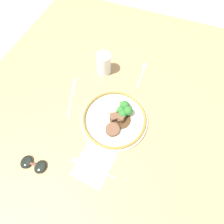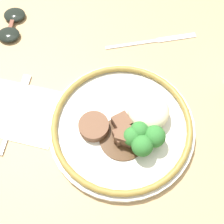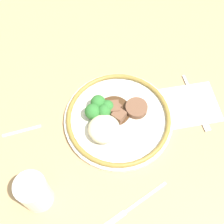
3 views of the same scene
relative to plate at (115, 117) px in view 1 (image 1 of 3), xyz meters
The scene contains 9 objects.
ground_plane 0.07m from the plate, 44.34° to the left, with size 8.00×8.00×0.00m, color tan.
dining_table 0.05m from the plate, 44.34° to the left, with size 1.49×1.30×0.04m.
napkin 0.21m from the plate, behind, with size 0.16×0.14×0.00m.
plate is the anchor object (origin of this frame).
juice_glass 0.27m from the plate, 32.31° to the left, with size 0.07×0.07×0.10m.
fork 0.22m from the plate, behind, with size 0.02×0.18×0.00m.
knife 0.23m from the plate, 80.36° to the left, with size 0.20×0.07×0.00m.
spoon 0.30m from the plate, ahead, with size 0.16×0.02×0.01m.
sunglasses 0.36m from the plate, 142.95° to the left, with size 0.05×0.10×0.02m.
Camera 1 is at (-0.31, -0.11, 0.72)m, focal length 28.00 mm.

